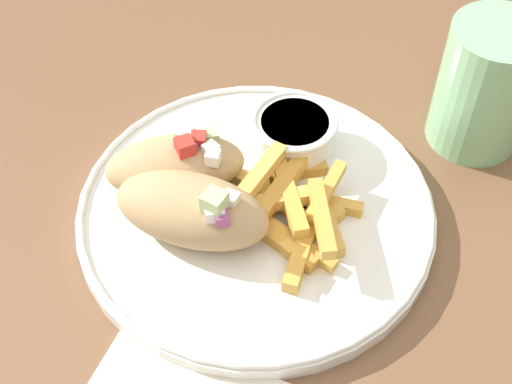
{
  "coord_description": "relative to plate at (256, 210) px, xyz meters",
  "views": [
    {
      "loc": [
        0.06,
        -0.37,
        1.21
      ],
      "look_at": [
        0.03,
        0.01,
        0.76
      ],
      "focal_mm": 50.0,
      "sensor_mm": 36.0,
      "label": 1
    }
  ],
  "objects": [
    {
      "name": "table",
      "position": [
        -0.03,
        -0.01,
        -0.07
      ],
      "size": [
        1.49,
        1.49,
        0.73
      ],
      "color": "brown",
      "rests_on": "ground_plane"
    },
    {
      "name": "plate",
      "position": [
        0.0,
        0.0,
        0.0
      ],
      "size": [
        0.31,
        0.31,
        0.02
      ],
      "color": "white",
      "rests_on": "table"
    },
    {
      "name": "pita_sandwich_near",
      "position": [
        -0.05,
        -0.03,
        0.03
      ],
      "size": [
        0.14,
        0.09,
        0.06
      ],
      "rotation": [
        0.0,
        0.0,
        -0.21
      ],
      "color": "tan",
      "rests_on": "plate"
    },
    {
      "name": "pita_sandwich_far",
      "position": [
        -0.07,
        0.02,
        0.03
      ],
      "size": [
        0.13,
        0.09,
        0.06
      ],
      "rotation": [
        0.0,
        0.0,
        0.23
      ],
      "color": "tan",
      "rests_on": "plate"
    },
    {
      "name": "fries_pile",
      "position": [
        0.03,
        -0.01,
        0.02
      ],
      "size": [
        0.12,
        0.14,
        0.04
      ],
      "color": "#E5B251",
      "rests_on": "plate"
    },
    {
      "name": "sauce_ramekin",
      "position": [
        0.03,
        0.07,
        0.02
      ],
      "size": [
        0.08,
        0.08,
        0.04
      ],
      "color": "white",
      "rests_on": "plate"
    },
    {
      "name": "water_glass",
      "position": [
        0.2,
        0.12,
        0.05
      ],
      "size": [
        0.09,
        0.09,
        0.12
      ],
      "color": "#8CCC93",
      "rests_on": "table"
    }
  ]
}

